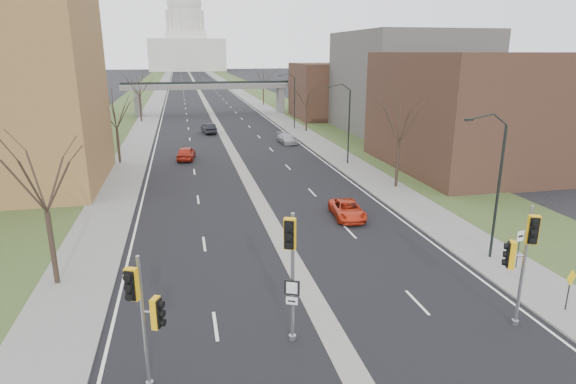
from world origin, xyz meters
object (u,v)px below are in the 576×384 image
object	(u,v)px
car_left_near	(186,153)
car_left_far	(209,128)
signal_pole_left	(144,307)
signal_pole_median	(291,257)
speed_limit_sign	(519,242)
car_right_mid	(287,138)
signal_pole_right	(522,250)
warning_sign	(570,284)
car_right_near	(347,209)

from	to	relation	value
car_left_near	car_left_far	bearing A→B (deg)	-94.14
signal_pole_left	signal_pole_median	distance (m)	5.96
speed_limit_sign	car_right_mid	size ratio (longest dim) A/B	0.49
car_left_near	signal_pole_left	bearing A→B (deg)	94.57
signal_pole_right	warning_sign	size ratio (longest dim) A/B	2.72
signal_pole_right	speed_limit_sign	distance (m)	6.98
signal_pole_left	car_right_mid	world-z (taller)	signal_pole_left
warning_sign	car_left_far	bearing A→B (deg)	81.98
car_right_near	signal_pole_right	bearing A→B (deg)	-76.92
signal_pole_left	signal_pole_median	xyz separation A→B (m)	(5.67, 1.77, 0.59)
speed_limit_sign	signal_pole_right	bearing A→B (deg)	-138.87
signal_pole_left	car_left_far	xyz separation A→B (m)	(5.61, 58.50, -2.70)
car_right_near	car_left_far	bearing A→B (deg)	105.26
car_left_far	car_right_near	world-z (taller)	car_left_far
signal_pole_right	car_right_near	size ratio (longest dim) A/B	1.25
warning_sign	car_left_near	distance (m)	42.35
speed_limit_sign	signal_pole_median	bearing A→B (deg)	-173.20
car_left_far	signal_pole_median	bearing A→B (deg)	82.07
car_left_near	car_right_mid	bearing A→B (deg)	-143.56
signal_pole_left	car_right_near	xyz separation A→B (m)	(13.43, 16.82, -2.83)
car_right_mid	speed_limit_sign	bearing A→B (deg)	-89.44
signal_pole_left	speed_limit_sign	world-z (taller)	signal_pole_left
car_right_mid	warning_sign	bearing A→B (deg)	-91.00
signal_pole_left	car_left_near	distance (m)	40.33
warning_sign	car_right_near	xyz separation A→B (m)	(-5.73, 15.30, -0.84)
signal_pole_right	car_left_far	world-z (taller)	signal_pole_right
warning_sign	signal_pole_left	bearing A→B (deg)	163.14
signal_pole_right	warning_sign	bearing A→B (deg)	34.53
signal_pole_median	speed_limit_sign	distance (m)	15.13
signal_pole_right	car_left_near	bearing A→B (deg)	134.48
car_left_far	car_right_near	xyz separation A→B (m)	(7.83, -41.68, -0.13)
speed_limit_sign	car_right_near	world-z (taller)	speed_limit_sign
speed_limit_sign	car_right_mid	bearing A→B (deg)	85.73
speed_limit_sign	car_right_mid	world-z (taller)	speed_limit_sign
signal_pole_left	signal_pole_right	bearing A→B (deg)	27.78
signal_pole_right	car_left_far	distance (m)	58.51
signal_pole_left	warning_sign	world-z (taller)	signal_pole_left
signal_pole_right	car_right_mid	world-z (taller)	signal_pole_right
warning_sign	signal_pole_median	bearing A→B (deg)	157.56
warning_sign	car_right_near	size ratio (longest dim) A/B	0.46
speed_limit_sign	car_left_near	distance (m)	38.52
car_right_mid	car_left_near	bearing A→B (deg)	-156.35
signal_pole_right	car_left_far	xyz separation A→B (m)	(-10.19, 57.54, -2.98)
signal_pole_median	car_left_far	xyz separation A→B (m)	(-0.06, 56.73, -3.28)
car_left_near	car_right_near	size ratio (longest dim) A/B	1.00
car_right_mid	signal_pole_median	bearing A→B (deg)	-107.59
signal_pole_left	speed_limit_sign	bearing A→B (deg)	41.50
car_left_near	warning_sign	bearing A→B (deg)	121.34
signal_pole_right	speed_limit_sign	xyz separation A→B (m)	(4.15, 5.21, -2.08)
speed_limit_sign	warning_sign	distance (m)	4.71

